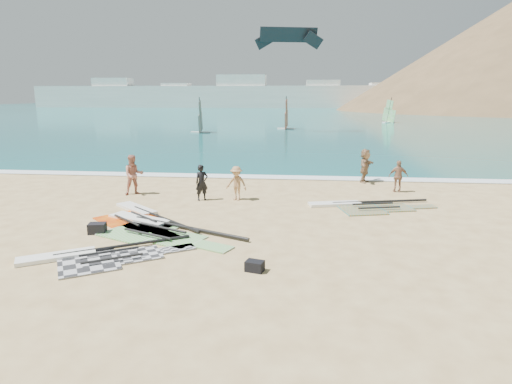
# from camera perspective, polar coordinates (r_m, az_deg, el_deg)

# --- Properties ---
(ground) EXTENTS (300.00, 300.00, 0.00)m
(ground) POSITION_cam_1_polar(r_m,az_deg,el_deg) (13.92, -4.67, -7.61)
(ground) COLOR #D1B77A
(ground) RESTS_ON ground
(sea) EXTENTS (300.00, 240.00, 0.06)m
(sea) POSITION_cam_1_polar(r_m,az_deg,el_deg) (144.91, 5.11, 10.89)
(sea) COLOR #0B5153
(sea) RESTS_ON ground
(surf_line) EXTENTS (300.00, 1.20, 0.04)m
(surf_line) POSITION_cam_1_polar(r_m,az_deg,el_deg) (25.69, 0.36, 1.96)
(surf_line) COLOR white
(surf_line) RESTS_ON ground
(far_town) EXTENTS (160.00, 8.00, 12.00)m
(far_town) POSITION_cam_1_polar(r_m,az_deg,el_deg) (163.82, -0.39, 12.73)
(far_town) COLOR white
(far_town) RESTS_ON ground
(rig_grey) EXTENTS (5.15, 3.73, 0.20)m
(rig_grey) POSITION_cam_1_polar(r_m,az_deg,el_deg) (14.05, -20.74, -8.03)
(rig_grey) COLOR #29292B
(rig_grey) RESTS_ON ground
(rig_green) EXTENTS (6.02, 4.17, 0.21)m
(rig_green) POSITION_cam_1_polar(r_m,az_deg,el_deg) (16.28, -13.40, -4.68)
(rig_green) COLOR green
(rig_green) RESTS_ON ground
(rig_orange) EXTENTS (5.66, 2.91, 0.20)m
(rig_orange) POSITION_cam_1_polar(r_m,az_deg,el_deg) (19.48, 13.96, -1.82)
(rig_orange) COLOR #FF6D04
(rig_orange) RESTS_ON ground
(rig_red) EXTENTS (4.77, 4.88, 0.20)m
(rig_red) POSITION_cam_1_polar(r_m,az_deg,el_deg) (17.91, -15.27, -3.17)
(rig_red) COLOR red
(rig_red) RESTS_ON ground
(gear_bag_near) EXTENTS (0.66, 0.53, 0.38)m
(gear_bag_near) POSITION_cam_1_polar(r_m,az_deg,el_deg) (16.36, -20.41, -4.56)
(gear_bag_near) COLOR black
(gear_bag_near) RESTS_ON ground
(gear_bag_far) EXTENTS (0.57, 0.47, 0.30)m
(gear_bag_far) POSITION_cam_1_polar(r_m,az_deg,el_deg) (12.20, -0.17, -9.84)
(gear_bag_far) COLOR black
(gear_bag_far) RESTS_ON ground
(person_wetsuit) EXTENTS (0.74, 0.67, 1.69)m
(person_wetsuit) POSITION_cam_1_polar(r_m,az_deg,el_deg) (20.13, -7.24, 1.25)
(person_wetsuit) COLOR black
(person_wetsuit) RESTS_ON ground
(beachgoer_left) EXTENTS (1.21, 1.13, 1.98)m
(beachgoer_left) POSITION_cam_1_polar(r_m,az_deg,el_deg) (21.95, -15.99, 2.22)
(beachgoer_left) COLOR #B9725E
(beachgoer_left) RESTS_ON ground
(beachgoer_mid) EXTENTS (1.18, 0.90, 1.61)m
(beachgoer_mid) POSITION_cam_1_polar(r_m,az_deg,el_deg) (20.02, -2.62, 1.17)
(beachgoer_mid) COLOR #A6794F
(beachgoer_mid) RESTS_ON ground
(beachgoer_back) EXTENTS (0.97, 0.44, 1.63)m
(beachgoer_back) POSITION_cam_1_polar(r_m,az_deg,el_deg) (22.83, 18.45, 1.99)
(beachgoer_back) COLOR #9D6E53
(beachgoer_back) RESTS_ON ground
(beachgoer_right) EXTENTS (1.21, 1.84, 1.90)m
(beachgoer_right) POSITION_cam_1_polar(r_m,az_deg,el_deg) (24.88, 14.33, 3.42)
(beachgoer_right) COLOR #987452
(beachgoer_right) RESTS_ON ground
(windsurfer_left) EXTENTS (2.56, 3.09, 4.61)m
(windsurfer_left) POSITION_cam_1_polar(r_m,az_deg,el_deg) (56.29, -7.42, 9.16)
(windsurfer_left) COLOR white
(windsurfer_left) RESTS_ON ground
(windsurfer_centre) EXTENTS (2.63, 3.13, 4.69)m
(windsurfer_centre) POSITION_cam_1_polar(r_m,az_deg,el_deg) (62.07, 4.06, 9.58)
(windsurfer_centre) COLOR white
(windsurfer_centre) RESTS_ON ground
(windsurfer_right) EXTENTS (2.35, 2.38, 4.45)m
(windsurfer_right) POSITION_cam_1_polar(r_m,az_deg,el_deg) (79.81, 17.30, 9.73)
(windsurfer_right) COLOR white
(windsurfer_right) RESTS_ON ground
(kitesurf_kite) EXTENTS (8.51, 2.57, 2.70)m
(kitesurf_kite) POSITION_cam_1_polar(r_m,az_deg,el_deg) (57.33, 4.37, 19.98)
(kitesurf_kite) COLOR black
(kitesurf_kite) RESTS_ON ground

